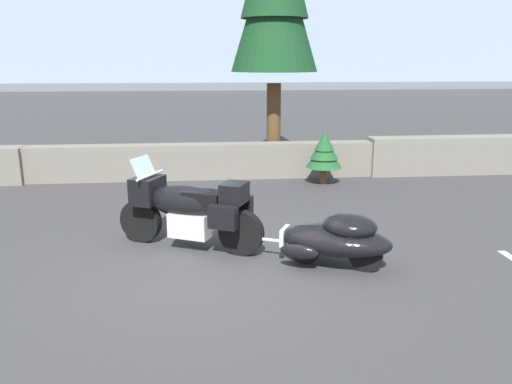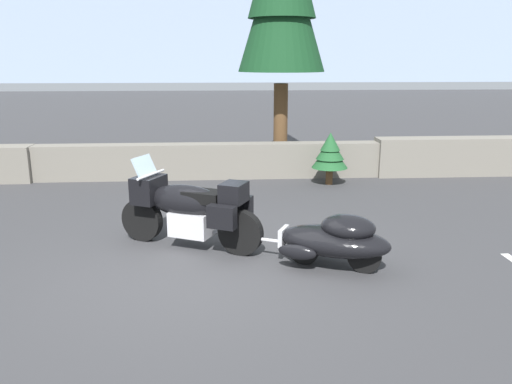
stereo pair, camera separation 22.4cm
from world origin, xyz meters
name	(u,v)px [view 2 (the right image)]	position (x,y,z in m)	size (l,w,h in m)	color
ground_plane	(200,270)	(0.00, 0.00, 0.00)	(80.00, 80.00, 0.00)	#38383A
stone_guard_wall	(221,160)	(0.30, 5.47, 0.43)	(24.00, 0.60, 0.91)	slate
distant_ridgeline	(218,30)	(0.00, 95.46, 8.00)	(240.00, 80.00, 16.00)	#8C9EB7
touring_motorcycle	(188,207)	(-0.19, 0.90, 0.62)	(2.15, 1.32, 1.33)	black
car_shaped_trailer	(335,239)	(1.80, -0.04, 0.41)	(2.15, 1.27, 0.76)	black
pine_sapling_near	(330,152)	(2.71, 4.70, 0.73)	(0.80, 0.80, 1.17)	brown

